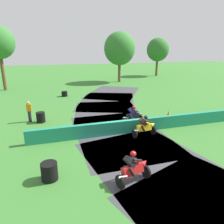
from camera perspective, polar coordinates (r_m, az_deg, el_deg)
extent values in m
plane|color=#38752D|center=(14.13, 2.10, -5.91)|extent=(120.00, 120.00, 0.00)
cube|color=#3D3D42|center=(26.81, 0.38, 5.38)|extent=(9.11, 10.11, 0.01)
cube|color=#3D3D42|center=(22.51, -1.30, 3.04)|extent=(8.17, 9.83, 0.01)
cube|color=#3D3D42|center=(18.22, -1.24, -0.45)|extent=(6.97, 9.24, 0.01)
cube|color=#3D3D42|center=(14.13, 2.11, -5.89)|extent=(5.74, 8.48, 0.01)
cube|color=#3D3D42|center=(10.68, 12.29, -14.58)|extent=(7.14, 9.34, 0.01)
cube|color=#1E8466|center=(16.44, 20.26, -1.93)|extent=(22.71, 0.57, 0.90)
cylinder|color=black|center=(16.05, 8.13, -2.07)|extent=(0.14, 0.75, 0.74)
cylinder|color=black|center=(15.63, 3.30, -2.45)|extent=(0.14, 0.75, 0.74)
cube|color=black|center=(15.81, 5.69, -1.17)|extent=(1.02, 0.45, 0.46)
ellipsoid|color=black|center=(15.85, 6.25, -0.19)|extent=(0.46, 0.37, 0.31)
cone|color=black|center=(16.02, 7.98, -0.58)|extent=(0.41, 0.41, 0.48)
cylinder|color=#B2B2B7|center=(15.53, 3.73, -1.63)|extent=(0.42, 0.16, 0.18)
cube|color=#1E1E4C|center=(15.77, 5.33, 0.19)|extent=(0.51, 0.45, 0.63)
sphere|color=red|center=(15.83, 6.04, 1.26)|extent=(0.26, 0.26, 0.26)
cylinder|color=#1E1E4C|center=(16.02, 6.10, 0.35)|extent=(0.43, 0.18, 0.24)
cylinder|color=#1E1E4C|center=(15.68, 6.50, 0.34)|extent=(0.43, 0.18, 0.24)
cylinder|color=#1E1E4C|center=(15.93, 4.87, -1.13)|extent=(0.27, 0.23, 0.42)
cylinder|color=#1E1E4C|center=(15.58, 5.25, -1.17)|extent=(0.27, 0.23, 0.42)
cylinder|color=black|center=(14.12, 11.22, -4.95)|extent=(0.18, 0.67, 0.66)
cylinder|color=black|center=(13.41, 6.27, -5.93)|extent=(0.18, 0.67, 0.66)
cube|color=yellow|center=(13.67, 8.79, -4.23)|extent=(1.03, 0.45, 0.43)
ellipsoid|color=yellow|center=(13.69, 9.42, -3.07)|extent=(0.48, 0.36, 0.27)
cone|color=yellow|center=(14.00, 11.14, -3.31)|extent=(0.43, 0.38, 0.44)
cylinder|color=#B2B2B7|center=(13.30, 6.88, -5.09)|extent=(0.42, 0.14, 0.17)
cube|color=#331919|center=(13.53, 8.48, -2.73)|extent=(0.53, 0.35, 0.59)
sphere|color=black|center=(13.57, 9.25, -1.44)|extent=(0.26, 0.26, 0.26)
cylinder|color=#331919|center=(13.81, 9.07, -2.31)|extent=(0.43, 0.14, 0.24)
cylinder|color=#331919|center=(13.52, 9.89, -2.61)|extent=(0.43, 0.14, 0.24)
cylinder|color=#331919|center=(13.72, 7.75, -4.10)|extent=(0.29, 0.15, 0.42)
cylinder|color=#331919|center=(13.43, 8.55, -4.44)|extent=(0.29, 0.15, 0.42)
cylinder|color=black|center=(9.74, 9.24, -15.80)|extent=(0.29, 0.73, 0.73)
cylinder|color=black|center=(9.01, 2.20, -18.64)|extent=(0.29, 0.73, 0.73)
cube|color=red|center=(9.24, 5.65, -15.49)|extent=(1.06, 0.64, 0.46)
ellipsoid|color=red|center=(9.25, 6.34, -13.65)|extent=(0.52, 0.44, 0.30)
cone|color=red|center=(9.58, 8.84, -13.53)|extent=(0.48, 0.44, 0.47)
cylinder|color=#B2B2B7|center=(8.87, 3.01, -17.35)|extent=(0.42, 0.20, 0.18)
cube|color=black|center=(9.07, 4.93, -13.42)|extent=(0.58, 0.38, 0.62)
sphere|color=red|center=(9.10, 5.82, -11.35)|extent=(0.26, 0.26, 0.26)
cylinder|color=black|center=(9.35, 5.63, -12.56)|extent=(0.44, 0.19, 0.24)
cylinder|color=black|center=(9.07, 7.04, -12.96)|extent=(0.44, 0.19, 0.24)
cylinder|color=black|center=(9.28, 4.03, -15.48)|extent=(0.31, 0.18, 0.42)
cylinder|color=black|center=(9.00, 5.41, -15.99)|extent=(0.31, 0.18, 0.42)
cylinder|color=black|center=(25.30, -12.85, 4.43)|extent=(0.68, 0.68, 0.20)
cylinder|color=black|center=(25.25, -12.88, 4.87)|extent=(0.68, 0.68, 0.20)
cylinder|color=black|center=(25.21, -12.91, 5.32)|extent=(0.68, 0.68, 0.20)
cylinder|color=black|center=(17.07, -18.85, -2.32)|extent=(0.66, 0.66, 0.20)
cylinder|color=black|center=(17.01, -18.91, -1.69)|extent=(0.66, 0.66, 0.20)
cylinder|color=black|center=(16.95, -18.98, -1.05)|extent=(0.66, 0.66, 0.20)
cylinder|color=black|center=(16.89, -19.04, -0.41)|extent=(0.66, 0.66, 0.20)
cylinder|color=black|center=(9.99, -16.63, -16.75)|extent=(0.72, 0.72, 0.20)
cylinder|color=black|center=(9.88, -16.73, -15.79)|extent=(0.72, 0.72, 0.20)
cylinder|color=black|center=(9.77, -16.84, -14.80)|extent=(0.72, 0.72, 0.20)
cylinder|color=black|center=(9.67, -16.94, -13.79)|extent=(0.72, 0.72, 0.20)
cylinder|color=#232328|center=(17.39, -21.59, -1.11)|extent=(0.24, 0.24, 0.86)
cube|color=orange|center=(17.19, -21.85, 1.13)|extent=(0.34, 0.22, 0.56)
sphere|color=tan|center=(17.10, -22.00, 2.38)|extent=(0.20, 0.20, 0.20)
cone|color=orange|center=(18.26, 15.23, -0.32)|extent=(0.28, 0.28, 0.44)
cylinder|color=brown|center=(31.52, -27.66, 9.35)|extent=(0.44, 0.44, 4.48)
cylinder|color=brown|center=(35.13, 2.01, 10.89)|extent=(0.44, 0.44, 3.22)
ellipsoid|color=#33752D|center=(34.90, 2.08, 16.98)|extent=(4.98, 4.98, 5.23)
cylinder|color=brown|center=(43.67, 12.14, 11.82)|extent=(0.44, 0.44, 3.26)
ellipsoid|color=#2D6B28|center=(43.50, 12.44, 16.35)|extent=(4.29, 4.29, 4.50)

